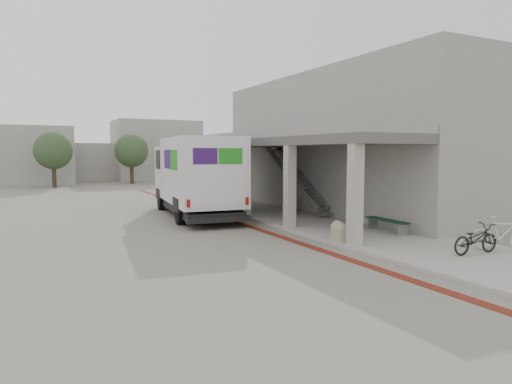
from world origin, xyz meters
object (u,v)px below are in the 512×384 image
bench (387,223)px  bicycle_cream (502,234)px  fedex_truck (195,175)px  utility_cabinet (290,202)px  bicycle_black (476,239)px

bench → bicycle_cream: (0.73, -4.05, 0.18)m
bench → fedex_truck: bearing=121.4°
bicycle_cream → utility_cabinet: bearing=49.2°
bench → utility_cabinet: size_ratio=1.96×
utility_cabinet → bicycle_black: 10.25m
fedex_truck → bicycle_black: (4.32, -11.95, -1.42)m
bicycle_black → bicycle_cream: bicycle_cream is taller
fedex_truck → bicycle_cream: (5.33, -12.07, -1.34)m
fedex_truck → bicycle_black: 12.79m
bicycle_black → fedex_truck: bearing=22.2°
fedex_truck → bench: (4.60, -8.01, -1.52)m
fedex_truck → bicycle_black: size_ratio=5.35×
fedex_truck → utility_cabinet: bearing=-15.4°
utility_cabinet → bicycle_cream: (1.10, -10.36, 0.01)m
bench → bicycle_black: size_ratio=1.19×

